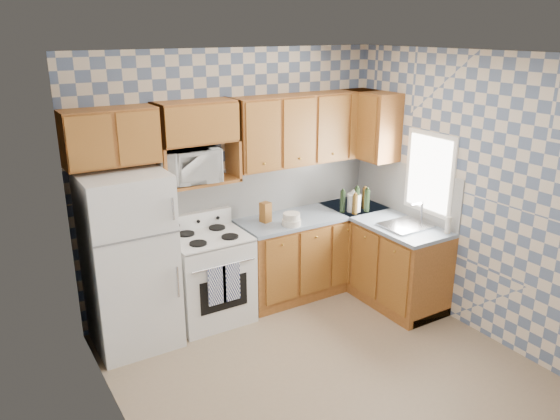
% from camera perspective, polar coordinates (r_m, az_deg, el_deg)
% --- Properties ---
extents(floor, '(3.40, 3.40, 0.00)m').
position_cam_1_polar(floor, '(5.12, 4.05, -15.83)').
color(floor, '#836D55').
rests_on(floor, ground).
extents(back_wall, '(3.40, 0.02, 2.70)m').
position_cam_1_polar(back_wall, '(5.81, -4.80, 3.14)').
color(back_wall, slate).
rests_on(back_wall, ground).
extents(right_wall, '(0.02, 3.20, 2.70)m').
position_cam_1_polar(right_wall, '(5.62, 18.68, 1.68)').
color(right_wall, slate).
rests_on(right_wall, ground).
extents(backsplash_back, '(2.60, 0.02, 0.56)m').
position_cam_1_polar(backsplash_back, '(6.02, -1.32, 2.28)').
color(backsplash_back, silver).
rests_on(backsplash_back, back_wall).
extents(backsplash_right, '(0.02, 1.60, 0.56)m').
position_cam_1_polar(backsplash_right, '(6.17, 12.87, 2.22)').
color(backsplash_right, silver).
rests_on(backsplash_right, right_wall).
extents(refrigerator, '(0.75, 0.70, 1.68)m').
position_cam_1_polar(refrigerator, '(5.24, -15.47, -5.18)').
color(refrigerator, silver).
rests_on(refrigerator, floor).
extents(stove_body, '(0.76, 0.65, 0.90)m').
position_cam_1_polar(stove_body, '(5.66, -7.34, -7.12)').
color(stove_body, silver).
rests_on(stove_body, floor).
extents(cooktop, '(0.76, 0.65, 0.02)m').
position_cam_1_polar(cooktop, '(5.48, -7.53, -2.83)').
color(cooktop, silver).
rests_on(cooktop, stove_body).
extents(backguard, '(0.76, 0.08, 0.17)m').
position_cam_1_polar(backguard, '(5.68, -8.71, -1.06)').
color(backguard, silver).
rests_on(backguard, cooktop).
extents(dish_towel_left, '(0.18, 0.02, 0.39)m').
position_cam_1_polar(dish_towel_left, '(5.31, -6.61, -7.87)').
color(dish_towel_left, navy).
rests_on(dish_towel_left, stove_body).
extents(dish_towel_right, '(0.18, 0.02, 0.39)m').
position_cam_1_polar(dish_towel_right, '(5.37, -5.14, -7.52)').
color(dish_towel_right, navy).
rests_on(dish_towel_right, stove_body).
extents(base_cabinets_back, '(1.75, 0.60, 0.88)m').
position_cam_1_polar(base_cabinets_back, '(6.26, 3.44, -4.48)').
color(base_cabinets_back, brown).
rests_on(base_cabinets_back, floor).
extents(base_cabinets_right, '(0.60, 1.60, 0.88)m').
position_cam_1_polar(base_cabinets_right, '(6.24, 10.44, -4.87)').
color(base_cabinets_right, brown).
rests_on(base_cabinets_right, floor).
extents(countertop_back, '(1.77, 0.63, 0.04)m').
position_cam_1_polar(countertop_back, '(6.09, 3.55, -0.51)').
color(countertop_back, slate).
rests_on(countertop_back, base_cabinets_back).
extents(countertop_right, '(0.63, 1.60, 0.04)m').
position_cam_1_polar(countertop_right, '(6.07, 10.66, -0.89)').
color(countertop_right, slate).
rests_on(countertop_right, base_cabinets_right).
extents(upper_cabinets_back, '(1.75, 0.33, 0.74)m').
position_cam_1_polar(upper_cabinets_back, '(5.97, 2.96, 8.52)').
color(upper_cabinets_back, brown).
rests_on(upper_cabinets_back, back_wall).
extents(upper_cabinets_fridge, '(0.82, 0.33, 0.50)m').
position_cam_1_polar(upper_cabinets_fridge, '(5.08, -17.33, 7.31)').
color(upper_cabinets_fridge, brown).
rests_on(upper_cabinets_fridge, back_wall).
extents(upper_cabinets_right, '(0.33, 0.70, 0.74)m').
position_cam_1_polar(upper_cabinets_right, '(6.25, 9.38, 8.76)').
color(upper_cabinets_right, brown).
rests_on(upper_cabinets_right, right_wall).
extents(microwave_shelf, '(0.80, 0.33, 0.03)m').
position_cam_1_polar(microwave_shelf, '(5.45, -8.46, 2.90)').
color(microwave_shelf, brown).
rests_on(microwave_shelf, back_wall).
extents(microwave, '(0.64, 0.47, 0.33)m').
position_cam_1_polar(microwave, '(5.39, -9.68, 4.64)').
color(microwave, silver).
rests_on(microwave, microwave_shelf).
extents(sink, '(0.48, 0.40, 0.03)m').
position_cam_1_polar(sink, '(5.83, 12.99, -1.62)').
color(sink, '#B7B7BC').
rests_on(sink, countertop_right).
extents(window, '(0.02, 0.66, 0.86)m').
position_cam_1_polar(window, '(5.87, 15.36, 3.71)').
color(window, white).
rests_on(window, right_wall).
extents(bottle_0, '(0.06, 0.06, 0.28)m').
position_cam_1_polar(bottle_0, '(6.15, 8.02, 1.08)').
color(bottle_0, black).
rests_on(bottle_0, countertop_back).
extents(bottle_1, '(0.06, 0.06, 0.26)m').
position_cam_1_polar(bottle_1, '(6.17, 9.07, 1.00)').
color(bottle_1, black).
rests_on(bottle_1, countertop_back).
extents(bottle_2, '(0.06, 0.06, 0.24)m').
position_cam_1_polar(bottle_2, '(6.28, 8.84, 1.22)').
color(bottle_2, '#523915').
rests_on(bottle_2, countertop_back).
extents(bottle_3, '(0.06, 0.06, 0.22)m').
position_cam_1_polar(bottle_3, '(6.07, 7.83, 0.59)').
color(bottle_3, '#523915').
rests_on(bottle_3, countertop_back).
extents(bottle_4, '(0.06, 0.06, 0.25)m').
position_cam_1_polar(bottle_4, '(6.11, 6.56, 0.88)').
color(bottle_4, black).
rests_on(bottle_4, countertop_back).
extents(knife_block, '(0.12, 0.12, 0.21)m').
position_cam_1_polar(knife_block, '(5.78, -1.53, -0.23)').
color(knife_block, '#69350F').
rests_on(knife_block, countertop_back).
extents(electric_kettle, '(0.16, 0.16, 0.20)m').
position_cam_1_polar(electric_kettle, '(6.17, 7.73, 0.77)').
color(electric_kettle, silver).
rests_on(electric_kettle, countertop_back).
extents(food_containers, '(0.20, 0.20, 0.13)m').
position_cam_1_polar(food_containers, '(5.69, 1.22, -0.97)').
color(food_containers, silver).
rests_on(food_containers, countertop_back).
extents(soap_bottle, '(0.06, 0.06, 0.17)m').
position_cam_1_polar(soap_bottle, '(5.72, 17.16, -1.53)').
color(soap_bottle, silver).
rests_on(soap_bottle, countertop_right).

